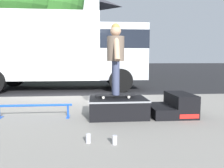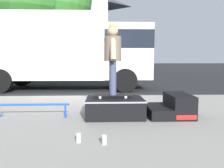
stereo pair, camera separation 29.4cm
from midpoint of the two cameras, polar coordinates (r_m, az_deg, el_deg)
name	(u,v)px [view 2 (the right image)]	position (r m, az deg, el deg)	size (l,w,h in m)	color
ground_plane	(79,97)	(7.78, -7.09, -3.17)	(140.00, 140.00, 0.00)	black
sidewalk_slab	(64,117)	(4.85, -10.08, -8.16)	(50.00, 5.00, 0.12)	gray
skate_box	(115,107)	(4.56, 2.53, -5.63)	(1.13, 0.85, 0.37)	black
kicker_ramp	(172,107)	(4.80, 16.42, -5.47)	(0.84, 0.88, 0.44)	black
grind_rail	(32,107)	(4.76, -17.51, -5.42)	(1.46, 0.28, 0.26)	blue
skateboard	(113,95)	(4.55, 2.02, -2.74)	(0.78, 0.22, 0.07)	black
skater_kid	(113,53)	(4.50, 2.06, 7.67)	(0.33, 0.71, 1.38)	#3F4766
soda_can	(79,138)	(3.22, -5.65, -13.19)	(0.07, 0.07, 0.13)	silver
soda_can_b	(104,140)	(3.14, 0.83, -13.68)	(0.07, 0.07, 0.13)	silver
box_truck	(68,49)	(9.95, -10.04, 8.61)	(6.91, 2.63, 3.05)	white
house_behind	(57,26)	(21.77, -13.11, 13.83)	(9.54, 8.22, 8.40)	silver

